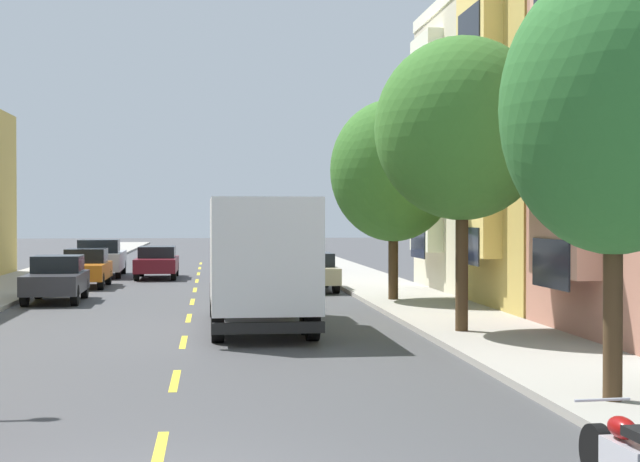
{
  "coord_description": "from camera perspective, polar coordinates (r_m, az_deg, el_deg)",
  "views": [
    {
      "loc": [
        0.62,
        -9.48,
        2.82
      ],
      "look_at": [
        4.86,
        27.83,
        2.21
      ],
      "focal_mm": 53.79,
      "sensor_mm": 36.0,
      "label": 1
    }
  ],
  "objects": [
    {
      "name": "parked_pickup_navy",
      "position": [
        45.97,
        -1.69,
        -1.55
      ],
      "size": [
        2.14,
        5.35,
        1.73
      ],
      "color": "navy",
      "rests_on": "ground_plane"
    },
    {
      "name": "street_tree_second",
      "position": [
        22.53,
        8.45,
        6.03
      ],
      "size": [
        4.07,
        4.07,
        6.83
      ],
      "color": "#47331E",
      "rests_on": "sidewalk_right"
    },
    {
      "name": "sidewalk_left",
      "position": [
        38.36,
        -18.11,
        -3.22
      ],
      "size": [
        3.2,
        120.0,
        0.14
      ],
      "primitive_type": "cube",
      "color": "#A39E93",
      "rests_on": "ground_plane"
    },
    {
      "name": "ground_plane",
      "position": [
        39.58,
        -7.38,
        -3.16
      ],
      "size": [
        160.0,
        160.0,
        0.0
      ],
      "primitive_type": "plane",
      "color": "#424244"
    },
    {
      "name": "parked_sedan_champagne",
      "position": [
        35.9,
        -0.62,
        -2.37
      ],
      "size": [
        1.84,
        4.52,
        1.43
      ],
      "color": "tan",
      "rests_on": "ground_plane"
    },
    {
      "name": "street_tree_third",
      "position": [
        30.68,
        4.39,
        3.6
      ],
      "size": [
        4.05,
        4.05,
        6.39
      ],
      "color": "#47331E",
      "rests_on": "sidewalk_right"
    },
    {
      "name": "lane_centerline_dashes",
      "position": [
        34.1,
        -7.52,
        -3.81
      ],
      "size": [
        0.14,
        47.2,
        0.01
      ],
      "color": "yellow",
      "rests_on": "ground_plane"
    },
    {
      "name": "delivery_box_truck",
      "position": [
        23.77,
        -3.63,
        -1.41
      ],
      "size": [
        2.45,
        7.44,
        3.22
      ],
      "color": "white",
      "rests_on": "ground_plane"
    },
    {
      "name": "street_tree_nearest",
      "position": [
        14.55,
        17.08,
        6.94
      ],
      "size": [
        3.29,
        3.29,
        6.34
      ],
      "color": "#47331E",
      "rests_on": "sidewalk_right"
    },
    {
      "name": "sidewalk_right",
      "position": [
        38.13,
        3.32,
        -3.2
      ],
      "size": [
        3.2,
        120.0,
        0.14
      ],
      "primitive_type": "cube",
      "color": "#A39E93",
      "rests_on": "ground_plane"
    },
    {
      "name": "parked_hatchback_orange",
      "position": [
        38.77,
        -13.79,
        -2.15
      ],
      "size": [
        1.76,
        4.01,
        1.5
      ],
      "color": "orange",
      "rests_on": "ground_plane"
    },
    {
      "name": "parked_pickup_silver",
      "position": [
        45.19,
        -12.9,
        -1.62
      ],
      "size": [
        2.15,
        5.35,
        1.73
      ],
      "color": "#B2B5BA",
      "rests_on": "ground_plane"
    },
    {
      "name": "townhouse_fourth_cream",
      "position": [
        36.98,
        14.94,
        4.39
      ],
      "size": [
        11.6,
        6.69,
        10.54
      ],
      "color": "beige",
      "rests_on": "ground_plane"
    },
    {
      "name": "parked_hatchback_charcoal",
      "position": [
        32.39,
        -15.42,
        -2.76
      ],
      "size": [
        1.82,
        4.03,
        1.5
      ],
      "color": "#333338",
      "rests_on": "ground_plane"
    },
    {
      "name": "parked_motorcycle",
      "position": [
        10.24,
        17.95,
        -12.74
      ],
      "size": [
        0.62,
        2.05,
        0.9
      ],
      "color": "black",
      "rests_on": "ground_plane"
    },
    {
      "name": "moving_burgundy_sedan",
      "position": [
        43.51,
        -9.67,
        -1.81
      ],
      "size": [
        1.8,
        4.5,
        1.43
      ],
      "color": "maroon",
      "rests_on": "ground_plane"
    }
  ]
}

